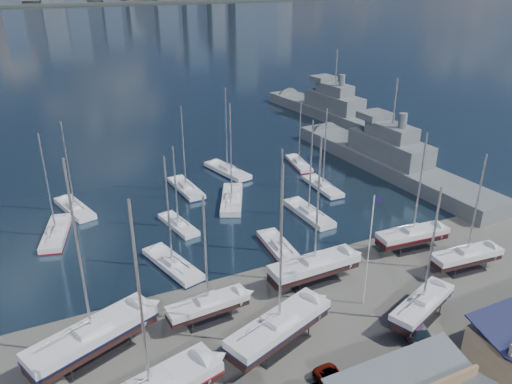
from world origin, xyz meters
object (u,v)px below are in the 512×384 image
sailboat_cradle_0 (93,336)px  naval_ship_west (333,112)px  flagpole (370,243)px  naval_ship_east (388,161)px

sailboat_cradle_0 → naval_ship_west: bearing=20.3°
naval_ship_west → flagpole: 73.66m
naval_ship_east → naval_ship_west: 34.21m
sailboat_cradle_0 → naval_ship_east: (55.20, 25.97, -0.59)m
naval_ship_west → sailboat_cradle_0: bearing=126.2°
naval_ship_east → naval_ship_west: size_ratio=1.00×
sailboat_cradle_0 → flagpole: bearing=-30.4°
naval_ship_east → flagpole: size_ratio=3.62×
flagpole → sailboat_cradle_0: bearing=171.1°
naval_ship_west → naval_ship_east: bearing=157.0°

